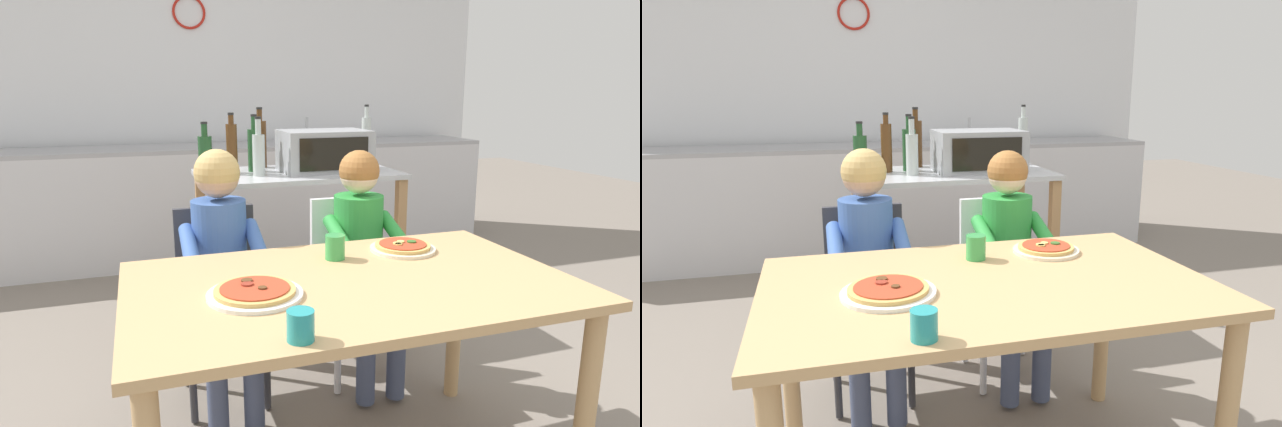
% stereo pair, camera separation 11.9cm
% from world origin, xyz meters
% --- Properties ---
extents(ground_plane, '(12.61, 12.61, 0.00)m').
position_xyz_m(ground_plane, '(0.00, 1.26, 0.00)').
color(ground_plane, slate).
extents(back_wall_tiled, '(4.89, 0.14, 2.70)m').
position_xyz_m(back_wall_tiled, '(-0.00, 3.21, 1.35)').
color(back_wall_tiled, silver).
rests_on(back_wall_tiled, ground).
extents(kitchen_counter, '(4.40, 0.60, 1.09)m').
position_xyz_m(kitchen_counter, '(0.00, 2.80, 0.44)').
color(kitchen_counter, silver).
rests_on(kitchen_counter, ground).
extents(kitchen_island_cart, '(1.08, 0.60, 0.87)m').
position_xyz_m(kitchen_island_cart, '(0.22, 1.32, 0.59)').
color(kitchen_island_cart, '#B7BABF').
rests_on(kitchen_island_cart, ground).
extents(toaster_oven, '(0.47, 0.34, 0.22)m').
position_xyz_m(toaster_oven, '(0.36, 1.30, 0.99)').
color(toaster_oven, '#999BA0').
rests_on(toaster_oven, kitchen_island_cart).
extents(bottle_slim_sauce, '(0.07, 0.07, 0.31)m').
position_xyz_m(bottle_slim_sauce, '(0.00, 1.42, 1.00)').
color(bottle_slim_sauce, '#1E4723').
rests_on(bottle_slim_sauce, kitchen_island_cart).
extents(bottle_brown_beer, '(0.07, 0.07, 0.27)m').
position_xyz_m(bottle_brown_beer, '(-0.26, 1.42, 0.98)').
color(bottle_brown_beer, '#1E4723').
rests_on(bottle_brown_beer, kitchen_island_cart).
extents(bottle_dark_olive_oil, '(0.06, 0.06, 0.32)m').
position_xyz_m(bottle_dark_olive_oil, '(-0.13, 1.40, 1.01)').
color(bottle_dark_olive_oil, '#4C2D14').
rests_on(bottle_dark_olive_oil, kitchen_island_cart).
extents(bottle_squat_spirits, '(0.06, 0.06, 0.30)m').
position_xyz_m(bottle_squat_spirits, '(-0.01, 1.25, 0.99)').
color(bottle_squat_spirits, '#ADB7B2').
rests_on(bottle_squat_spirits, kitchen_island_cart).
extents(bottle_tall_green_wine, '(0.06, 0.06, 0.35)m').
position_xyz_m(bottle_tall_green_wine, '(0.70, 1.51, 1.02)').
color(bottle_tall_green_wine, '#ADB7B2').
rests_on(bottle_tall_green_wine, kitchen_island_cart).
extents(bottle_clear_vinegar, '(0.08, 0.08, 0.34)m').
position_xyz_m(bottle_clear_vinegar, '(0.06, 1.57, 1.02)').
color(bottle_clear_vinegar, '#4C2D14').
rests_on(bottle_clear_vinegar, kitchen_island_cart).
extents(dining_table, '(1.38, 0.84, 0.73)m').
position_xyz_m(dining_table, '(0.00, 0.00, 0.63)').
color(dining_table, tan).
rests_on(dining_table, ground).
extents(dining_chair_left, '(0.36, 0.36, 0.81)m').
position_xyz_m(dining_chair_left, '(-0.31, 0.71, 0.48)').
color(dining_chair_left, '#333338').
rests_on(dining_chair_left, ground).
extents(dining_chair_right, '(0.36, 0.36, 0.81)m').
position_xyz_m(dining_chair_right, '(0.30, 0.73, 0.48)').
color(dining_chair_right, silver).
rests_on(dining_chair_right, ground).
extents(child_in_blue_striped_shirt, '(0.32, 0.42, 1.06)m').
position_xyz_m(child_in_blue_striped_shirt, '(-0.31, 0.59, 0.68)').
color(child_in_blue_striped_shirt, '#424C6B').
rests_on(child_in_blue_striped_shirt, ground).
extents(child_in_green_shirt, '(0.32, 0.42, 1.04)m').
position_xyz_m(child_in_green_shirt, '(0.30, 0.60, 0.66)').
color(child_in_green_shirt, '#424C6B').
rests_on(child_in_green_shirt, ground).
extents(pizza_plate_white, '(0.28, 0.28, 0.03)m').
position_xyz_m(pizza_plate_white, '(-0.31, -0.04, 0.74)').
color(pizza_plate_white, white).
rests_on(pizza_plate_white, dining_table).
extents(pizza_plate_cream, '(0.24, 0.24, 0.03)m').
position_xyz_m(pizza_plate_cream, '(0.30, 0.24, 0.74)').
color(pizza_plate_cream, beige).
rests_on(pizza_plate_cream, dining_table).
extents(drinking_cup_teal, '(0.07, 0.07, 0.08)m').
position_xyz_m(drinking_cup_teal, '(-0.27, -0.35, 0.76)').
color(drinking_cup_teal, teal).
rests_on(drinking_cup_teal, dining_table).
extents(drinking_cup_green, '(0.07, 0.07, 0.09)m').
position_xyz_m(drinking_cup_green, '(0.03, 0.22, 0.77)').
color(drinking_cup_green, green).
rests_on(drinking_cup_green, dining_table).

